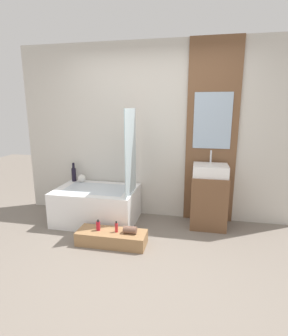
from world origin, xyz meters
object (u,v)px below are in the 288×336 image
Objects in this scene: bathtub at (97,205)px; wooden_step_bench at (112,238)px; bottle_soap_primary at (98,226)px; vase_round_light at (82,178)px; vase_tall_dark at (74,174)px; bottle_soap_secondary at (116,227)px; sink at (210,170)px.

wooden_step_bench is at bearing -54.84° from bathtub.
vase_round_light is at bearing 124.24° from bottle_soap_primary.
vase_tall_dark reaches higher than bottle_soap_secondary.
sink reaches higher than bottle_soap_primary.
vase_round_light reaches higher than bathtub.
bathtub is 0.79m from bottle_soap_secondary.
sink reaches higher than vase_tall_dark.
wooden_step_bench is 6.32× the size of bottle_soap_primary.
bottle_soap_primary is 0.24m from bottle_soap_secondary.
wooden_step_bench is 0.16m from bottle_soap_secondary.
vase_round_light is 0.88× the size of bottle_soap_secondary.
vase_tall_dark is at bearing 147.89° from bathtub.
vase_tall_dark is 0.16m from vase_round_light.
vase_round_light is at bearing 133.40° from bottle_soap_secondary.
bottle_soap_secondary is at bearing -46.60° from vase_round_light.
wooden_step_bench is at bearing -48.87° from vase_round_light.
bottle_soap_secondary is at bearing 0.00° from wooden_step_bench.
vase_tall_dark is (-0.93, 0.92, 0.55)m from wooden_step_bench.
sink reaches higher than vase_round_light.
wooden_step_bench is at bearing 0.00° from bottle_soap_primary.
wooden_step_bench is at bearing -147.02° from sink.
bottle_soap_primary is at bearing -180.00° from bottle_soap_secondary.
bottle_soap_secondary reaches higher than bottle_soap_primary.
bottle_soap_primary is at bearing -50.69° from vase_tall_dark.
sink is 2.13m from vase_tall_dark.
bottle_soap_primary is at bearing -67.18° from bathtub.
vase_tall_dark is at bearing 169.79° from vase_round_light.
sink is at bearing -3.65° from vase_round_light.
vase_tall_dark is 2.15× the size of bottle_soap_secondary.
bathtub is at bearing -174.30° from sink.
vase_round_light is at bearing -10.21° from vase_tall_dark.
bottle_soap_primary is (-0.17, -0.00, 0.15)m from wooden_step_bench.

